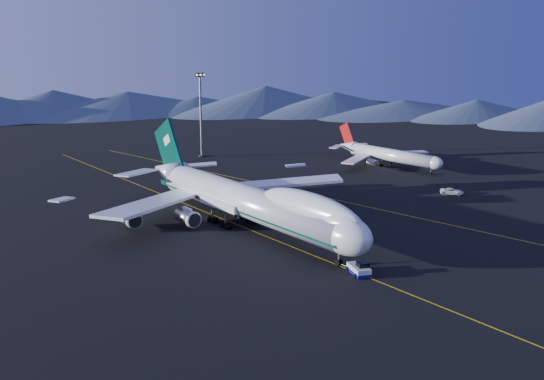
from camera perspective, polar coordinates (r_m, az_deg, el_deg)
ground at (r=121.14m, az=-2.34°, el=-3.67°), size 500.00×500.00×0.00m
taxiway_line_main at (r=121.13m, az=-2.34°, el=-3.66°), size 0.25×220.00×0.01m
taxiway_line_side at (r=146.78m, az=5.06°, el=-0.72°), size 28.08×198.09×0.01m
mountain_ridge at (r=220.38m, az=23.61°, el=4.46°), size 374.91×567.11×12.00m
boeing_747 at (r=119.62m, az=-2.37°, el=-1.00°), size 59.62×72.43×19.37m
pushback_tug at (r=98.16m, az=8.17°, el=-7.46°), size 4.04×5.40×2.11m
second_jet at (r=188.55m, az=10.81°, el=3.30°), size 36.86×41.64×11.85m
service_van at (r=155.74m, az=16.58°, el=-0.12°), size 5.68×6.03×1.58m
floodlight_mast at (r=202.22m, az=-6.72°, el=7.05°), size 3.40×2.55×27.53m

